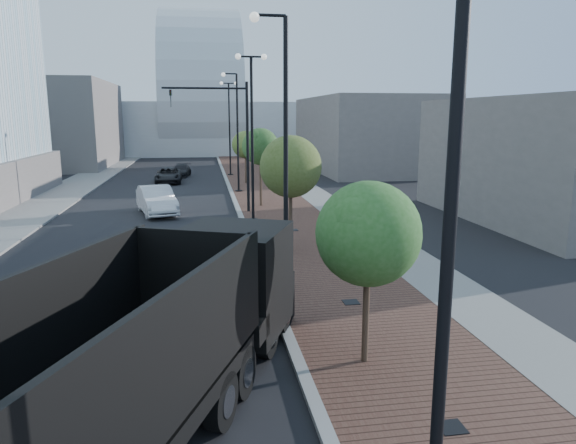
{
  "coord_description": "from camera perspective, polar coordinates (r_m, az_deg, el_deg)",
  "views": [
    {
      "loc": [
        -2.16,
        -7.49,
        6.0
      ],
      "look_at": [
        1.0,
        12.0,
        2.0
      ],
      "focal_mm": 32.83,
      "sensor_mm": 36.0,
      "label": 1
    }
  ],
  "objects": [
    {
      "name": "streetlight_3",
      "position": [
        41.61,
        -5.62,
        9.11
      ],
      "size": [
        1.44,
        0.56,
        9.21
      ],
      "color": "black",
      "rests_on": "ground"
    },
    {
      "name": "utility_cover_0",
      "position": [
        11.29,
        17.29,
        -20.45
      ],
      "size": [
        0.5,
        0.5,
        0.02
      ],
      "primitive_type": "cube",
      "color": "black",
      "rests_on": "sidewalk"
    },
    {
      "name": "utility_cover_2",
      "position": [
        27.52,
        0.55,
        -0.87
      ],
      "size": [
        0.5,
        0.5,
        0.02
      ],
      "primitive_type": "cube",
      "color": "black",
      "rests_on": "sidewalk"
    },
    {
      "name": "sidewalk",
      "position": [
        48.2,
        -2.4,
        4.36
      ],
      "size": [
        7.0,
        140.0,
        0.12
      ],
      "primitive_type": "cube",
      "color": "#4C2D23",
      "rests_on": "ground"
    },
    {
      "name": "tree_2",
      "position": [
        34.78,
        -2.94,
        8.14
      ],
      "size": [
        2.45,
        2.41,
        5.22
      ],
      "color": "#382619",
      "rests_on": "ground"
    },
    {
      "name": "white_sedan",
      "position": [
        33.64,
        -14.06,
        2.32
      ],
      "size": [
        3.06,
        5.52,
        1.72
      ],
      "primitive_type": "imported",
      "rotation": [
        0.0,
        0.0,
        0.25
      ],
      "color": "silver",
      "rests_on": "ground"
    },
    {
      "name": "tree_1",
      "position": [
        22.94,
        0.39,
        6.0
      ],
      "size": [
        2.71,
        2.71,
        5.19
      ],
      "color": "#382619",
      "rests_on": "ground"
    },
    {
      "name": "utility_cover_1",
      "position": [
        17.18,
        6.83,
        -8.61
      ],
      "size": [
        0.5,
        0.5,
        0.02
      ],
      "primitive_type": "cube",
      "color": "black",
      "rests_on": "sidewalk"
    },
    {
      "name": "concrete_strip",
      "position": [
        48.59,
        0.77,
        4.43
      ],
      "size": [
        2.4,
        140.0,
        0.13
      ],
      "primitive_type": "cube",
      "color": "slate",
      "rests_on": "ground"
    },
    {
      "name": "pedestrian",
      "position": [
        27.6,
        6.69,
        0.81
      ],
      "size": [
        0.69,
        0.46,
        1.89
      ],
      "primitive_type": "imported",
      "rotation": [
        0.0,
        0.0,
        3.15
      ],
      "color": "black",
      "rests_on": "ground"
    },
    {
      "name": "traffic_mast",
      "position": [
        32.56,
        -6.01,
        9.6
      ],
      "size": [
        5.09,
        0.2,
        8.0
      ],
      "color": "black",
      "rests_on": "ground"
    },
    {
      "name": "tree_0",
      "position": [
        12.43,
        8.86,
        -1.28
      ],
      "size": [
        2.51,
        2.48,
        4.54
      ],
      "color": "#382619",
      "rests_on": "ground"
    },
    {
      "name": "streetlight_2",
      "position": [
        29.65,
        -3.91,
        9.14
      ],
      "size": [
        1.72,
        0.56,
        9.28
      ],
      "color": "black",
      "rests_on": "ground"
    },
    {
      "name": "dark_car_mid",
      "position": [
        49.19,
        -12.81,
        4.95
      ],
      "size": [
        2.32,
        4.93,
        1.36
      ],
      "primitive_type": "imported",
      "rotation": [
        0.0,
        0.0,
        0.01
      ],
      "color": "black",
      "rests_on": "ground"
    },
    {
      "name": "commercial_block_nw",
      "position": [
        69.82,
        -24.38,
        9.63
      ],
      "size": [
        14.0,
        20.0,
        10.0
      ],
      "primitive_type": "cube",
      "color": "slate",
      "rests_on": "ground"
    },
    {
      "name": "convention_center",
      "position": [
        92.49,
        -9.29,
        11.3
      ],
      "size": [
        50.0,
        30.0,
        50.0
      ],
      "color": "#B3BBBE",
      "rests_on": "ground"
    },
    {
      "name": "dark_car_far",
      "position": [
        54.04,
        -11.55,
        5.47
      ],
      "size": [
        2.2,
        4.26,
        1.18
      ],
      "primitive_type": "imported",
      "rotation": [
        0.0,
        0.0,
        -0.14
      ],
      "color": "black",
      "rests_on": "ground"
    },
    {
      "name": "dump_truck",
      "position": [
        11.21,
        -11.88,
        -12.31
      ],
      "size": [
        7.77,
        13.54,
        3.62
      ],
      "rotation": [
        0.0,
        0.0,
        -0.4
      ],
      "color": "black",
      "rests_on": "ground"
    },
    {
      "name": "streetlight_0",
      "position": [
        6.26,
        17.14,
        0.08
      ],
      "size": [
        1.72,
        0.56,
        9.28
      ],
      "color": "black",
      "rests_on": "ground"
    },
    {
      "name": "tree_3",
      "position": [
        46.74,
        -4.57,
        8.35
      ],
      "size": [
        2.42,
        2.38,
        4.71
      ],
      "color": "#382619",
      "rests_on": "ground"
    },
    {
      "name": "west_sidewalk",
      "position": [
        49.08,
        -21.94,
        3.67
      ],
      "size": [
        4.0,
        140.0,
        0.12
      ],
      "primitive_type": "cube",
      "color": "slate",
      "rests_on": "ground"
    },
    {
      "name": "commercial_block_ne",
      "position": [
        60.33,
        8.43,
        9.43
      ],
      "size": [
        12.0,
        22.0,
        8.0
      ],
      "primitive_type": "cube",
      "color": "#655E5B",
      "rests_on": "ground"
    },
    {
      "name": "commercial_block_e",
      "position": [
        34.18,
        27.13,
        6.01
      ],
      "size": [
        10.0,
        16.0,
        7.0
      ],
      "primitive_type": "cube",
      "color": "#605956",
      "rests_on": "ground"
    },
    {
      "name": "curb",
      "position": [
        47.91,
        -6.57,
        4.26
      ],
      "size": [
        0.3,
        140.0,
        0.14
      ],
      "primitive_type": "cube",
      "color": "gray",
      "rests_on": "ground"
    },
    {
      "name": "streetlight_1",
      "position": [
        17.77,
        -0.6,
        6.1
      ],
      "size": [
        1.44,
        0.56,
        9.21
      ],
      "color": "black",
      "rests_on": "ground"
    },
    {
      "name": "streetlight_4",
      "position": [
        53.58,
        -6.35,
        10.12
      ],
      "size": [
        1.72,
        0.56,
        9.28
      ],
      "color": "black",
      "rests_on": "ground"
    }
  ]
}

